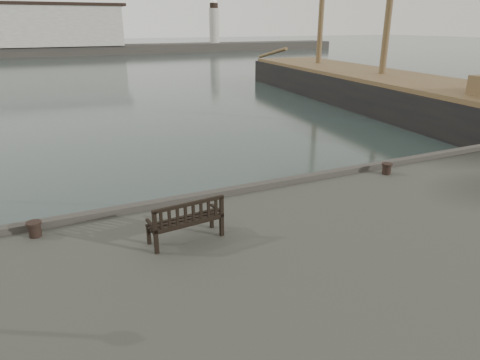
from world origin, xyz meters
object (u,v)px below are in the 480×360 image
object	(u,v)px
bollard_left	(35,229)
tall_ship_main	(379,96)
bollard_right	(387,169)
bench	(186,228)

from	to	relation	value
bollard_left	tall_ship_main	xyz separation A→B (m)	(26.84, 16.99, -1.02)
bollard_left	bollard_right	xyz separation A→B (m)	(11.26, -0.19, 0.00)
bollard_right	tall_ship_main	distance (m)	23.21
bench	bollard_right	size ratio (longest dim) A/B	4.74
bollard_left	bollard_right	size ratio (longest dim) A/B	0.99
bench	bollard_left	xyz separation A→B (m)	(-3.33, 1.81, -0.14)
tall_ship_main	bollard_left	bearing A→B (deg)	-141.35
bench	bollard_left	size ratio (longest dim) A/B	4.80
bollard_left	bollard_right	bearing A→B (deg)	-0.95
bollard_left	bollard_right	distance (m)	11.26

